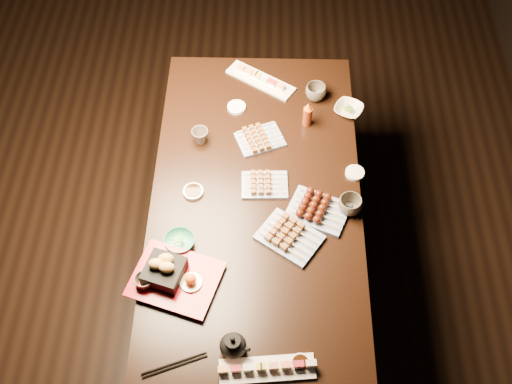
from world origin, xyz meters
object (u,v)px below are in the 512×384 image
at_px(sushi_platter_far, 261,78).
at_px(tempura_tray, 175,274).
at_px(sushi_platter_near, 267,368).
at_px(condiment_bottle, 308,114).
at_px(teacup_mid_right, 350,205).
at_px(teapot, 233,344).
at_px(yakitori_plate_center, 265,182).
at_px(teacup_far_left, 200,136).
at_px(edamame_bowl_cream, 349,109).
at_px(teacup_far_right, 316,92).
at_px(teacup_near_left, 144,283).
at_px(yakitori_plate_left, 260,137).
at_px(yakitori_plate_right, 290,234).
at_px(dining_table, 256,249).
at_px(edamame_bowl_green, 180,242).

bearing_deg(sushi_platter_far, tempura_tray, 107.17).
bearing_deg(sushi_platter_near, condiment_bottle, 76.31).
distance_m(sushi_platter_near, sushi_platter_far, 1.46).
distance_m(teacup_mid_right, teapot, 0.78).
distance_m(yakitori_plate_center, teacup_far_left, 0.39).
bearing_deg(yakitori_plate_center, tempura_tray, -127.85).
relative_size(edamame_bowl_cream, tempura_tray, 0.39).
distance_m(edamame_bowl_cream, teacup_mid_right, 0.57).
bearing_deg(sushi_platter_near, teacup_far_right, 75.47).
xyz_separation_m(teacup_near_left, condiment_bottle, (0.65, 0.86, 0.03)).
xyz_separation_m(sushi_platter_near, teacup_far_left, (-0.32, 1.07, 0.01)).
bearing_deg(teacup_far_left, condiment_bottle, 13.61).
xyz_separation_m(sushi_platter_far, yakitori_plate_center, (0.03, -0.64, 0.00)).
relative_size(yakitori_plate_left, tempura_tray, 0.62).
height_order(edamame_bowl_cream, condiment_bottle, condiment_bottle).
relative_size(teacup_near_left, teacup_far_left, 0.96).
bearing_deg(edamame_bowl_cream, yakitori_plate_left, -155.58).
relative_size(yakitori_plate_center, yakitori_plate_right, 0.81).
distance_m(yakitori_plate_left, teacup_far_left, 0.27).
xyz_separation_m(yakitori_plate_left, edamame_bowl_cream, (0.42, 0.19, -0.01)).
bearing_deg(yakitori_plate_right, yakitori_plate_left, 138.22).
bearing_deg(condiment_bottle, tempura_tray, -122.46).
relative_size(sushi_platter_near, teapot, 2.92).
height_order(sushi_platter_near, yakitori_plate_right, yakitori_plate_right).
xyz_separation_m(tempura_tray, teacup_far_right, (0.58, 1.00, -0.02)).
bearing_deg(edamame_bowl_cream, yakitori_plate_right, -111.88).
distance_m(yakitori_plate_left, condiment_bottle, 0.25).
bearing_deg(yakitori_plate_right, tempura_tray, -120.88).
height_order(sushi_platter_far, yakitori_plate_center, yakitori_plate_center).
bearing_deg(teapot, yakitori_plate_right, 85.58).
height_order(dining_table, teacup_far_left, teacup_far_left).
height_order(yakitori_plate_left, condiment_bottle, condiment_bottle).
bearing_deg(teacup_far_right, yakitori_plate_center, -113.93).
xyz_separation_m(dining_table, sushi_platter_near, (0.06, -0.72, 0.40)).
relative_size(sushi_platter_near, teacup_far_left, 4.48).
bearing_deg(teacup_near_left, edamame_bowl_cream, 48.03).
bearing_deg(edamame_bowl_green, tempura_tray, -90.08).
xyz_separation_m(dining_table, condiment_bottle, (0.23, 0.46, 0.44)).
distance_m(teacup_near_left, teapot, 0.43).
xyz_separation_m(edamame_bowl_cream, teacup_near_left, (-0.85, -0.94, 0.02)).
xyz_separation_m(dining_table, edamame_bowl_green, (-0.30, -0.21, 0.39)).
distance_m(sushi_platter_near, teacup_far_left, 1.11).
bearing_deg(teacup_far_left, teapot, -79.07).
bearing_deg(yakitori_plate_center, teapot, -99.97).
distance_m(sushi_platter_near, tempura_tray, 0.50).
xyz_separation_m(sushi_platter_far, teacup_mid_right, (0.39, -0.76, 0.02)).
xyz_separation_m(yakitori_plate_center, yakitori_plate_right, (0.11, -0.27, 0.01)).
relative_size(dining_table, edamame_bowl_cream, 13.94).
bearing_deg(yakitori_plate_right, edamame_bowl_green, -140.78).
bearing_deg(edamame_bowl_green, teacup_near_left, -121.18).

